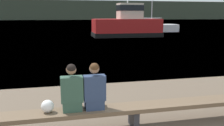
% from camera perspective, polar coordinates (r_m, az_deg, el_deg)
% --- Properties ---
extents(water_surface, '(240.00, 240.00, 0.00)m').
position_cam_1_polar(water_surface, '(128.35, -12.39, 9.61)').
color(water_surface, '#5684A3').
rests_on(water_surface, ground).
extents(far_shoreline, '(600.00, 12.00, 9.65)m').
position_cam_1_polar(far_shoreline, '(133.57, -12.50, 11.71)').
color(far_shoreline, '#384233').
rests_on(far_shoreline, ground).
extents(bench_main, '(8.91, 0.51, 0.47)m').
position_cam_1_polar(bench_main, '(5.41, 5.00, -10.43)').
color(bench_main, brown).
rests_on(bench_main, ground).
extents(person_left, '(0.44, 0.38, 0.97)m').
position_cam_1_polar(person_left, '(5.03, -9.17, -6.38)').
color(person_left, '#2D4C3D').
rests_on(person_left, bench_main).
extents(person_right, '(0.44, 0.38, 0.97)m').
position_cam_1_polar(person_right, '(5.07, -4.05, -6.09)').
color(person_right, navy).
rests_on(person_right, bench_main).
extents(shopping_bag, '(0.25, 0.22, 0.25)m').
position_cam_1_polar(shopping_bag, '(5.14, -14.52, -9.54)').
color(shopping_bag, white).
rests_on(shopping_bag, bench_main).
extents(tugboat_red, '(7.55, 3.60, 6.66)m').
position_cam_1_polar(tugboat_red, '(28.15, 3.41, 8.46)').
color(tugboat_red, '#A81919').
rests_on(tugboat_red, water_surface).
extents(moored_sailboat, '(6.72, 2.76, 6.89)m').
position_cam_1_polar(moored_sailboat, '(36.48, 9.48, 7.90)').
color(moored_sailboat, silver).
rests_on(moored_sailboat, water_surface).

